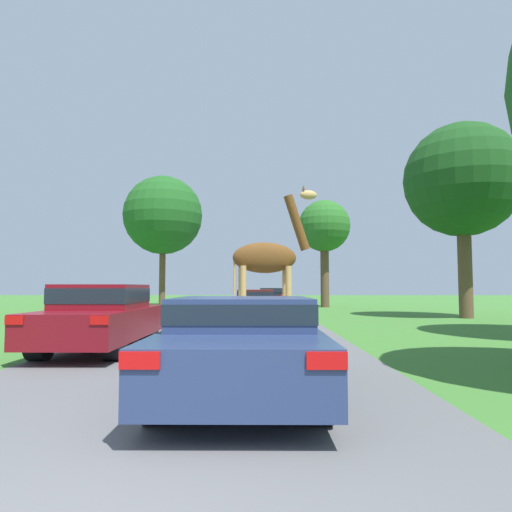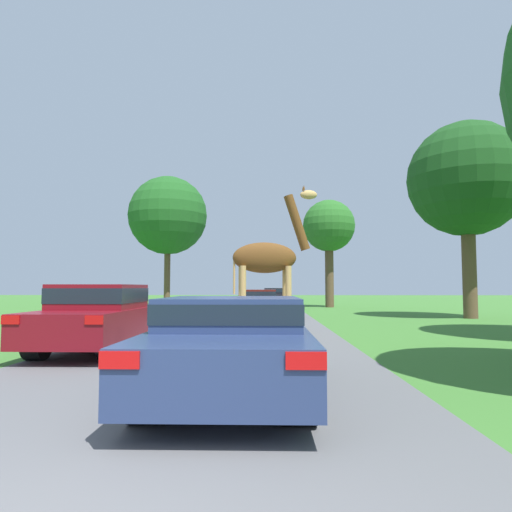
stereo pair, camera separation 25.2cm
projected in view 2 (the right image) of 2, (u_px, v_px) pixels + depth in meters
The scene contains 9 objects.
road at pixel (248, 308), 31.72m from camera, with size 6.90×120.00×0.00m.
giraffe_near_road at pixel (269, 261), 14.50m from camera, with size 2.78×0.98×4.76m.
car_lead_maroon at pixel (232, 341), 6.22m from camera, with size 1.99×4.54×1.31m.
car_queue_right at pixel (276, 297), 31.61m from camera, with size 1.71×4.11×1.37m.
car_queue_left at pixel (258, 302), 22.08m from camera, with size 1.88×4.00×1.32m.
car_far_ahead at pixel (100, 315), 10.48m from camera, with size 1.85×4.65×1.51m.
tree_centre_back at pixel (466, 180), 21.48m from camera, with size 5.41×5.41×9.25m.
tree_right_cluster at pixel (329, 227), 33.04m from camera, with size 3.75×3.75×7.77m.
tree_far_right at pixel (168, 216), 34.57m from camera, with size 5.92×5.92×9.83m.
Camera 2 is at (1.33, -1.87, 1.45)m, focal length 32.00 mm.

